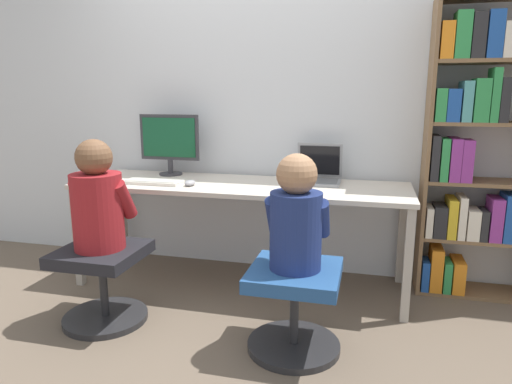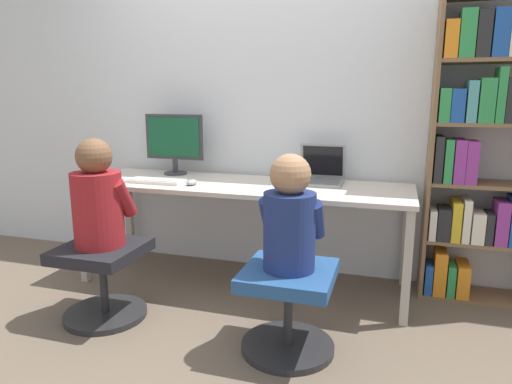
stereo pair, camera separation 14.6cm
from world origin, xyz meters
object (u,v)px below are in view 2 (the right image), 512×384
Objects in this scene: desktop_monitor at (174,142)px; laptop at (320,175)px; office_chair_right at (288,302)px; office_chair_left at (103,275)px; keyboard at (156,181)px; person_at_laptop at (290,218)px; person_at_monitor at (98,199)px; bookshelf at (478,154)px.

desktop_monitor reaches higher than laptop.
office_chair_left is at bearing 178.40° from office_chair_right.
desktop_monitor reaches higher than keyboard.
person_at_laptop is (0.00, -0.95, -0.06)m from laptop.
bookshelf is (2.14, 0.94, 0.23)m from person_at_monitor.
office_chair_left is 0.83× the size of person_at_laptop.
office_chair_right is 0.83× the size of person_at_laptop.
person_at_monitor is at bearing -156.27° from bookshelf.
keyboard is (0.03, -0.36, -0.24)m from desktop_monitor.
bookshelf reaches higher than person_at_monitor.
desktop_monitor is at bearing 139.29° from person_at_laptop.
keyboard is 0.81× the size of office_chair_right.
office_chair_left is (-1.15, -0.92, -0.52)m from laptop.
bookshelf is (0.99, 0.98, 0.24)m from person_at_laptop.
bookshelf reaches higher than desktop_monitor.
bookshelf is at bearing 1.71° from laptop.
office_chair_left is at bearing -91.45° from desktop_monitor.
keyboard is 0.21× the size of bookshelf.
office_chair_left is 1.24m from person_at_laptop.
laptop reaches higher than keyboard.
person_at_monitor is (-1.15, 0.04, 0.47)m from office_chair_right.
desktop_monitor is at bearing 178.63° from laptop.
person_at_monitor reaches higher than office_chair_left.
bookshelf reaches higher than keyboard.
desktop_monitor is 0.43m from keyboard.
keyboard is at bearing -163.31° from laptop.
keyboard is at bearing 150.55° from office_chair_right.
laptop is at bearing 90.10° from office_chair_right.
keyboard reaches higher than office_chair_left.
keyboard is 0.68× the size of person_at_laptop.
office_chair_left is at bearing -156.18° from bookshelf.
person_at_laptop is at bearing -29.31° from keyboard.
office_chair_right is 1.56m from bookshelf.
person_at_laptop reaches higher than keyboard.
office_chair_right is 1.25m from person_at_monitor.
desktop_monitor is 1.65m from office_chair_right.
laptop is 0.64× the size of office_chair_left.
desktop_monitor is 0.94× the size of office_chair_left.
person_at_laptop reaches higher than laptop.
person_at_monitor is at bearing -95.46° from keyboard.
office_chair_left is 1.16m from office_chair_right.
laptop is 0.79× the size of keyboard.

